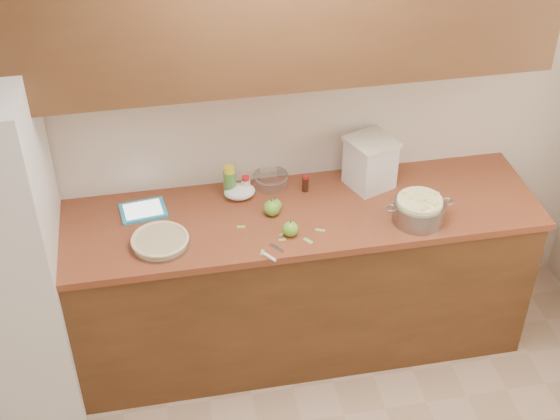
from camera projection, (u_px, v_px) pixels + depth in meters
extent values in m
plane|color=white|center=(405.00, 7.00, 1.74)|extent=(3.60, 3.60, 0.00)
plane|color=beige|center=(269.00, 115.00, 3.94)|extent=(3.60, 0.00, 3.60)
cube|color=#5B3419|center=(281.00, 284.00, 4.20)|extent=(2.60, 0.65, 0.88)
cube|color=brown|center=(281.00, 217.00, 3.92)|extent=(2.64, 0.68, 0.04)
cube|color=#533319|center=(274.00, 5.00, 3.41)|extent=(2.60, 0.34, 0.70)
cylinder|color=silver|center=(160.00, 242.00, 3.70)|extent=(0.29, 0.29, 0.04)
cylinder|color=beige|center=(160.00, 242.00, 3.70)|extent=(0.26, 0.26, 0.03)
torus|color=beige|center=(160.00, 239.00, 3.69)|extent=(0.28, 0.28, 0.02)
cylinder|color=gray|center=(418.00, 211.00, 3.83)|extent=(0.26, 0.26, 0.11)
torus|color=gray|center=(391.00, 208.00, 3.79)|extent=(0.06, 0.06, 0.01)
torus|color=gray|center=(447.00, 202.00, 3.83)|extent=(0.06, 0.06, 0.01)
cylinder|color=#FFFBAB|center=(419.00, 209.00, 3.82)|extent=(0.22, 0.22, 0.12)
cube|color=silver|center=(370.00, 164.00, 4.04)|extent=(0.27, 0.27, 0.25)
cube|color=beige|center=(372.00, 142.00, 3.95)|extent=(0.29, 0.29, 0.02)
cube|color=#2BA0CF|center=(143.00, 211.00, 3.92)|extent=(0.25, 0.20, 0.01)
cube|color=white|center=(143.00, 209.00, 3.91)|extent=(0.20, 0.16, 0.00)
cube|color=gray|center=(277.00, 248.00, 3.69)|extent=(0.06, 0.08, 0.00)
cylinder|color=white|center=(269.00, 257.00, 3.63)|extent=(0.06, 0.07, 0.02)
cylinder|color=#4C8C38|center=(230.00, 184.00, 3.99)|extent=(0.07, 0.07, 0.15)
cylinder|color=yellow|center=(229.00, 169.00, 3.93)|extent=(0.06, 0.06, 0.03)
cylinder|color=beige|center=(246.00, 187.00, 4.01)|extent=(0.05, 0.05, 0.09)
cylinder|color=red|center=(246.00, 178.00, 3.98)|extent=(0.04, 0.04, 0.02)
cylinder|color=black|center=(305.00, 184.00, 4.04)|extent=(0.03, 0.03, 0.08)
cylinder|color=red|center=(305.00, 177.00, 4.02)|extent=(0.03, 0.03, 0.02)
cylinder|color=silver|center=(271.00, 180.00, 4.09)|extent=(0.17, 0.17, 0.07)
torus|color=silver|center=(271.00, 175.00, 4.07)|extent=(0.19, 0.19, 0.01)
ellipsoid|color=white|center=(240.00, 191.00, 4.00)|extent=(0.18, 0.16, 0.07)
sphere|color=#64A32B|center=(272.00, 208.00, 3.88)|extent=(0.08, 0.08, 0.08)
cylinder|color=#3F2D19|center=(272.00, 200.00, 3.85)|extent=(0.01, 0.01, 0.01)
sphere|color=#64A32B|center=(275.00, 205.00, 3.91)|extent=(0.07, 0.07, 0.07)
cylinder|color=#3F2D19|center=(275.00, 199.00, 3.88)|extent=(0.01, 0.01, 0.01)
sphere|color=#64A32B|center=(290.00, 229.00, 3.75)|extent=(0.08, 0.08, 0.08)
cylinder|color=#3F2D19|center=(291.00, 222.00, 3.72)|extent=(0.01, 0.01, 0.01)
cube|color=#84AC54|center=(241.00, 227.00, 3.82)|extent=(0.04, 0.02, 0.00)
cube|color=#84AC54|center=(320.00, 230.00, 3.80)|extent=(0.05, 0.04, 0.00)
cube|color=#84AC54|center=(262.00, 252.00, 3.66)|extent=(0.03, 0.04, 0.00)
cube|color=#84AC54|center=(283.00, 234.00, 3.78)|extent=(0.04, 0.03, 0.00)
cube|color=#84AC54|center=(308.00, 241.00, 3.73)|extent=(0.05, 0.05, 0.00)
cube|color=#84AC54|center=(282.00, 240.00, 3.74)|extent=(0.04, 0.02, 0.00)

